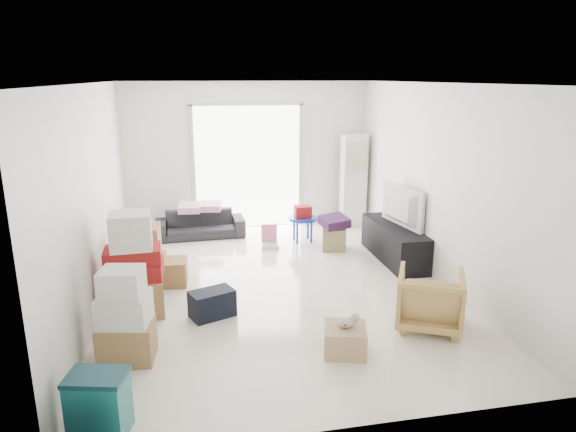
% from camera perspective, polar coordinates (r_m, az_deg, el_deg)
% --- Properties ---
extents(room_shell, '(4.98, 6.48, 3.18)m').
position_cam_1_polar(room_shell, '(6.68, -1.39, 2.90)').
color(room_shell, white).
rests_on(room_shell, ground).
extents(sliding_door, '(2.10, 0.04, 2.33)m').
position_cam_1_polar(sliding_door, '(9.60, -4.47, 6.01)').
color(sliding_door, white).
rests_on(sliding_door, room_shell).
extents(ac_tower, '(0.45, 0.30, 1.75)m').
position_cam_1_polar(ac_tower, '(9.77, 7.26, 3.90)').
color(ac_tower, white).
rests_on(ac_tower, room_shell).
extents(tv_console, '(0.49, 1.64, 0.55)m').
position_cam_1_polar(tv_console, '(8.18, 11.72, -2.90)').
color(tv_console, black).
rests_on(tv_console, room_shell).
extents(television, '(0.79, 1.16, 0.14)m').
position_cam_1_polar(television, '(8.08, 11.86, -0.58)').
color(television, black).
rests_on(television, tv_console).
extents(sofa, '(1.57, 0.50, 0.61)m').
position_cam_1_polar(sofa, '(9.27, -9.75, -0.45)').
color(sofa, '#25252A').
rests_on(sofa, room_shell).
extents(pillow_left, '(0.37, 0.31, 0.11)m').
position_cam_1_polar(pillow_left, '(9.18, -10.93, 1.65)').
color(pillow_left, '#E3A5B6').
rests_on(pillow_left, sofa).
extents(pillow_right, '(0.35, 0.31, 0.11)m').
position_cam_1_polar(pillow_right, '(9.22, -8.59, 1.82)').
color(pillow_right, '#E3A5B6').
rests_on(pillow_right, sofa).
extents(armchair, '(0.93, 0.91, 0.73)m').
position_cam_1_polar(armchair, '(6.10, 15.51, -8.64)').
color(armchair, tan).
rests_on(armchair, room_shell).
extents(storage_bins, '(0.52, 0.42, 0.53)m').
position_cam_1_polar(storage_bins, '(4.59, -20.27, -19.01)').
color(storage_bins, '#176466').
rests_on(storage_bins, room_shell).
extents(box_stack_a, '(0.57, 0.49, 0.98)m').
position_cam_1_polar(box_stack_a, '(5.46, -17.65, -10.94)').
color(box_stack_a, olive).
rests_on(box_stack_a, room_shell).
extents(box_stack_b, '(0.69, 0.68, 1.25)m').
position_cam_1_polar(box_stack_b, '(6.42, -16.74, -5.81)').
color(box_stack_b, olive).
rests_on(box_stack_b, room_shell).
extents(box_stack_c, '(0.60, 0.52, 0.81)m').
position_cam_1_polar(box_stack_c, '(7.36, -15.78, -4.23)').
color(box_stack_c, olive).
rests_on(box_stack_c, room_shell).
extents(loose_box, '(0.44, 0.44, 0.35)m').
position_cam_1_polar(loose_box, '(7.29, -12.81, -6.09)').
color(loose_box, olive).
rests_on(loose_box, room_shell).
extents(duffel_bag, '(0.59, 0.47, 0.33)m').
position_cam_1_polar(duffel_bag, '(6.27, -8.43, -9.61)').
color(duffel_bag, black).
rests_on(duffel_bag, room_shell).
extents(ottoman, '(0.45, 0.45, 0.38)m').
position_cam_1_polar(ottoman, '(8.53, 5.12, -2.50)').
color(ottoman, tan).
rests_on(ottoman, room_shell).
extents(blanket, '(0.48, 0.48, 0.14)m').
position_cam_1_polar(blanket, '(8.45, 5.16, -0.83)').
color(blanket, '#401D48').
rests_on(blanket, ottoman).
extents(kids_table, '(0.51, 0.51, 0.63)m').
position_cam_1_polar(kids_table, '(8.83, 1.65, -0.03)').
color(kids_table, '#1028A8').
rests_on(kids_table, room_shell).
extents(toy_walker, '(0.32, 0.29, 0.38)m').
position_cam_1_polar(toy_walker, '(8.63, -2.03, -2.79)').
color(toy_walker, silver).
rests_on(toy_walker, room_shell).
extents(wood_crate, '(0.53, 0.53, 0.29)m').
position_cam_1_polar(wood_crate, '(5.50, 6.36, -13.49)').
color(wood_crate, tan).
rests_on(wood_crate, room_shell).
extents(plush_bunny, '(0.25, 0.16, 0.13)m').
position_cam_1_polar(plush_bunny, '(5.42, 6.69, -11.56)').
color(plush_bunny, '#B2ADA8').
rests_on(plush_bunny, wood_crate).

